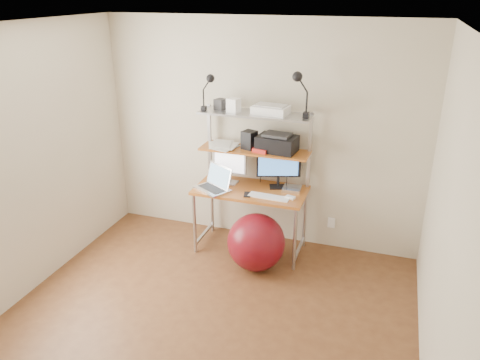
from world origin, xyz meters
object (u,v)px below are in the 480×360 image
(monitor_black, at_px, (279,166))
(printer, at_px, (277,143))
(laptop, at_px, (216,184))
(exercise_ball, at_px, (256,242))
(monitor_silver, at_px, (230,163))

(monitor_black, bearing_deg, printer, -177.64)
(printer, bearing_deg, laptop, -150.56)
(monitor_black, xyz_separation_m, printer, (-0.02, -0.01, 0.26))
(printer, relative_size, exercise_ball, 0.72)
(laptop, distance_m, exercise_ball, 0.76)
(monitor_black, bearing_deg, laptop, -175.43)
(laptop, distance_m, printer, 0.79)
(printer, height_order, exercise_ball, printer)
(monitor_silver, height_order, laptop, monitor_silver)
(monitor_black, height_order, laptop, monitor_black)
(monitor_silver, relative_size, laptop, 0.92)
(monitor_black, distance_m, laptop, 0.71)
(laptop, bearing_deg, exercise_ball, 6.89)
(monitor_black, relative_size, printer, 1.09)
(exercise_ball, bearing_deg, printer, 81.76)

